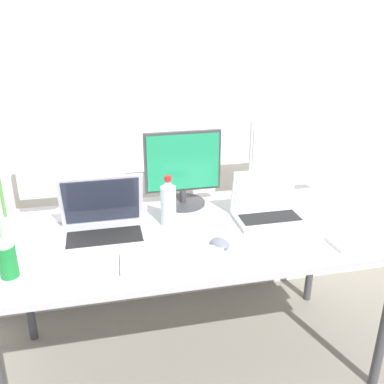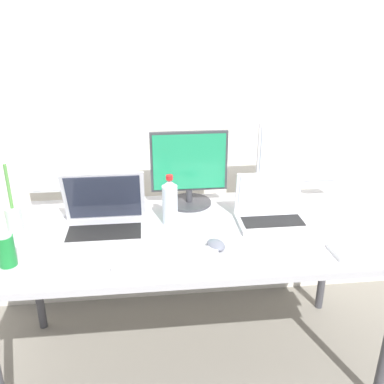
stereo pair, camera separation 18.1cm
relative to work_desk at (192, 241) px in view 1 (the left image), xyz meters
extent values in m
plane|color=gray|center=(0.00, 0.00, -0.68)|extent=(16.00, 16.00, 0.00)
cube|color=silver|center=(0.00, 0.59, 0.62)|extent=(7.00, 0.08, 2.60)
cylinder|color=#424247|center=(-0.80, 0.34, -0.33)|extent=(0.04, 0.04, 0.71)
cylinder|color=#424247|center=(0.80, 0.34, -0.33)|extent=(0.04, 0.04, 0.71)
cube|color=#B7B7BC|center=(0.00, 0.00, 0.04)|extent=(1.72, 0.80, 0.03)
cylinder|color=silver|center=(-0.53, 0.27, 0.06)|extent=(0.18, 0.18, 0.01)
cylinder|color=silver|center=(-0.53, 0.27, 0.12)|extent=(0.03, 0.03, 0.09)
cube|color=silver|center=(-0.53, 0.27, 0.32)|extent=(0.41, 0.02, 0.32)
cube|color=white|center=(-0.53, 0.25, 0.32)|extent=(0.39, 0.01, 0.30)
cylinder|color=#38383D|center=(0.02, 0.28, 0.06)|extent=(0.22, 0.22, 0.01)
cylinder|color=#38383D|center=(0.02, 0.28, 0.10)|extent=(0.03, 0.03, 0.06)
cube|color=#38383D|center=(0.02, 0.28, 0.28)|extent=(0.37, 0.02, 0.30)
cube|color=#1E8C59|center=(0.02, 0.27, 0.28)|extent=(0.35, 0.01, 0.27)
cylinder|color=silver|center=(0.56, 0.26, 0.06)|extent=(0.18, 0.18, 0.01)
cylinder|color=silver|center=(0.56, 0.26, 0.12)|extent=(0.03, 0.03, 0.09)
cube|color=silver|center=(0.56, 0.26, 0.31)|extent=(0.43, 0.02, 0.31)
cube|color=silver|center=(0.56, 0.24, 0.31)|extent=(0.41, 0.01, 0.28)
cube|color=silver|center=(-0.38, 0.00, 0.07)|extent=(0.35, 0.26, 0.02)
cube|color=black|center=(-0.38, -0.02, 0.08)|extent=(0.31, 0.14, 0.00)
cube|color=silver|center=(-0.38, 0.08, 0.20)|extent=(0.35, 0.10, 0.25)
cube|color=#232838|center=(-0.38, 0.08, 0.20)|extent=(0.32, 0.08, 0.22)
cube|color=silver|center=(0.36, 0.01, 0.07)|extent=(0.31, 0.21, 0.02)
cube|color=black|center=(0.36, 0.00, 0.08)|extent=(0.27, 0.11, 0.00)
cube|color=silver|center=(0.36, 0.10, 0.18)|extent=(0.31, 0.04, 0.20)
cube|color=silver|center=(0.36, 0.09, 0.18)|extent=(0.28, 0.03, 0.18)
cube|color=#B2B2B7|center=(-0.13, -0.25, 0.07)|extent=(0.41, 0.18, 0.02)
cube|color=white|center=(0.71, -0.27, 0.07)|extent=(0.37, 0.14, 0.02)
ellipsoid|color=slate|center=(0.08, -0.17, 0.08)|extent=(0.10, 0.11, 0.03)
cylinder|color=silver|center=(-0.09, 0.07, 0.15)|extent=(0.07, 0.07, 0.18)
cone|color=silver|center=(-0.09, 0.07, 0.26)|extent=(0.06, 0.06, 0.03)
cylinder|color=red|center=(-0.09, 0.07, 0.28)|extent=(0.03, 0.03, 0.02)
cylinder|color=#197F33|center=(-0.72, -0.21, 0.12)|extent=(0.07, 0.07, 0.12)
cylinder|color=silver|center=(-0.72, -0.21, 0.18)|extent=(0.06, 0.06, 0.00)
cylinder|color=#B2D1B7|center=(-0.77, 0.07, 0.11)|extent=(0.07, 0.07, 0.11)
cylinder|color=#519342|center=(-0.77, 0.07, 0.27)|extent=(0.01, 0.01, 0.20)
camera|label=1|loc=(-0.36, -1.64, 0.94)|focal=40.00mm
camera|label=2|loc=(-0.18, -1.66, 0.94)|focal=40.00mm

